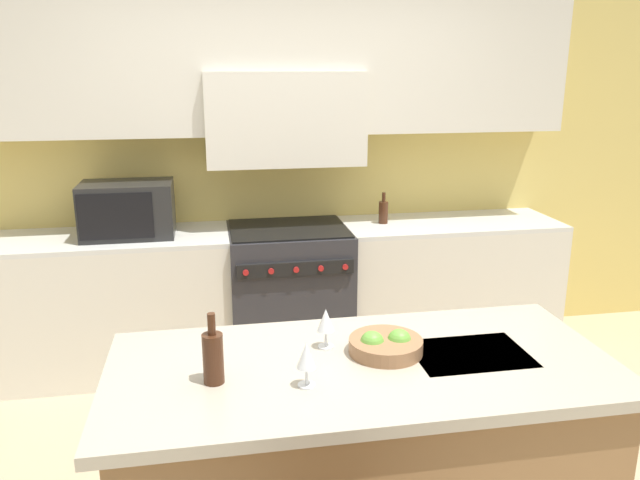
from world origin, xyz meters
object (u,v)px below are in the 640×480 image
(microwave, at_px, (128,210))
(wine_bottle, at_px, (213,357))
(range_stove, at_px, (289,294))
(oil_bottle_on_counter, at_px, (383,212))
(wine_glass_near, at_px, (306,357))
(wine_glass_far, at_px, (326,321))
(fruit_bowl, at_px, (386,345))

(microwave, relative_size, wine_bottle, 2.20)
(range_stove, relative_size, oil_bottle_on_counter, 4.36)
(oil_bottle_on_counter, bearing_deg, microwave, -178.79)
(range_stove, bearing_deg, wine_bottle, -104.69)
(wine_bottle, distance_m, wine_glass_near, 0.32)
(wine_glass_near, bearing_deg, microwave, 111.22)
(microwave, height_order, wine_glass_near, microwave)
(wine_glass_far, distance_m, oil_bottle_on_counter, 1.99)
(wine_glass_near, xyz_separation_m, fruit_bowl, (0.34, 0.20, -0.08))
(wine_bottle, xyz_separation_m, wine_glass_far, (0.44, 0.21, 0.01))
(range_stove, bearing_deg, wine_glass_far, -92.75)
(wine_glass_far, xyz_separation_m, oil_bottle_on_counter, (0.76, 1.84, -0.01))
(wine_glass_far, height_order, fruit_bowl, wine_glass_far)
(range_stove, xyz_separation_m, wine_bottle, (-0.52, -1.99, 0.54))
(wine_glass_near, height_order, wine_glass_far, same)
(fruit_bowl, bearing_deg, wine_bottle, -169.60)
(range_stove, relative_size, wine_glass_near, 5.85)
(wine_bottle, height_order, oil_bottle_on_counter, wine_bottle)
(wine_bottle, height_order, wine_glass_near, wine_bottle)
(range_stove, distance_m, wine_bottle, 2.13)
(range_stove, relative_size, wine_glass_far, 5.85)
(microwave, bearing_deg, wine_glass_near, -68.78)
(range_stove, distance_m, wine_glass_far, 1.87)
(microwave, bearing_deg, oil_bottle_on_counter, 1.21)
(microwave, distance_m, wine_bottle, 2.08)
(range_stove, distance_m, oil_bottle_on_counter, 0.86)
(microwave, distance_m, wine_glass_near, 2.25)
(range_stove, relative_size, fruit_bowl, 3.31)
(wine_glass_near, relative_size, wine_glass_far, 1.00)
(wine_bottle, relative_size, fruit_bowl, 0.91)
(oil_bottle_on_counter, bearing_deg, range_stove, -175.37)
(range_stove, bearing_deg, oil_bottle_on_counter, 4.63)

